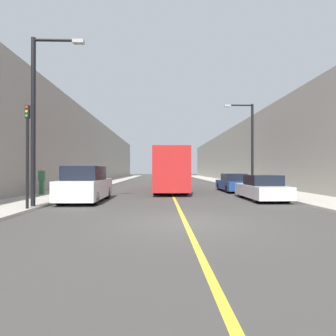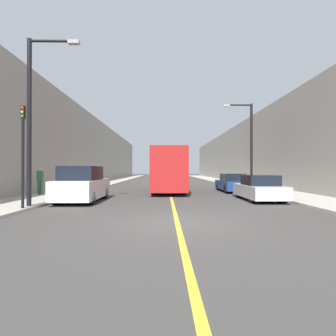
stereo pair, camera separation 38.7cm
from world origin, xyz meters
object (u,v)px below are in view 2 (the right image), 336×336
bus (168,170)px  parked_suv_left (82,185)px  car_right_mid (232,183)px  pedestrian (40,180)px  street_lamp_left (34,111)px  street_lamp_right (249,141)px  car_right_near (259,189)px  traffic_light (23,152)px

bus → parked_suv_left: (-4.82, -7.35, -0.87)m
car_right_mid → pedestrian: size_ratio=2.52×
car_right_mid → street_lamp_left: street_lamp_left is taller
bus → street_lamp_right: (6.48, -0.93, 2.31)m
car_right_near → street_lamp_right: street_lamp_right is taller
parked_suv_left → street_lamp_left: bearing=-119.4°
street_lamp_left → street_lamp_right: (12.73, 8.95, -0.34)m
street_lamp_left → pedestrian: street_lamp_left is taller
bus → pedestrian: bus is taller
car_right_near → car_right_mid: 5.89m
bus → car_right_mid: bearing=-11.1°
bus → car_right_mid: 5.33m
car_right_near → parked_suv_left: bearing=-177.4°
traffic_light → car_right_near: bearing=17.9°
traffic_light → street_lamp_right: bearing=37.0°
parked_suv_left → street_lamp_right: street_lamp_right is taller
parked_suv_left → street_lamp_right: 13.38m
pedestrian → car_right_near: bearing=-11.2°
car_right_mid → bus: bearing=168.9°
car_right_mid → street_lamp_right: street_lamp_right is taller
bus → parked_suv_left: size_ratio=2.31×
bus → car_right_near: bearing=-53.4°
car_right_near → car_right_mid: (-0.01, 5.89, 0.00)m
parked_suv_left → traffic_light: (-1.52, -3.24, 1.59)m
parked_suv_left → pedestrian: 4.96m
car_right_mid → pedestrian: 14.11m
street_lamp_left → pedestrian: (-2.38, 5.70, -3.36)m
parked_suv_left → car_right_near: 9.95m
street_lamp_left → traffic_light: (-0.09, -0.71, -1.93)m
street_lamp_left → parked_suv_left: bearing=60.6°
street_lamp_left → traffic_light: bearing=-97.4°
parked_suv_left → street_lamp_right: size_ratio=0.67×
traffic_light → street_lamp_left: bearing=82.6°
bus → car_right_near: bus is taller
parked_suv_left → pedestrian: (-3.81, 3.17, 0.16)m
traffic_light → pedestrian: traffic_light is taller
car_right_near → car_right_mid: size_ratio=0.93×
car_right_mid → parked_suv_left: bearing=-147.4°
car_right_near → traffic_light: 12.18m
car_right_near → street_lamp_right: (1.35, 5.96, 3.42)m
bus → car_right_near: 8.66m
pedestrian → car_right_mid: bearing=13.0°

